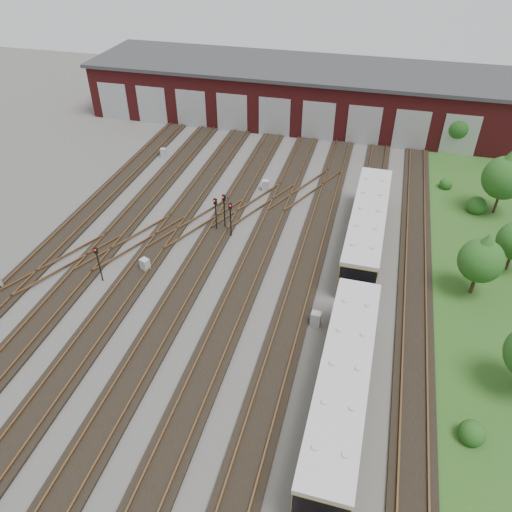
# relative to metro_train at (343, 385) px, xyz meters

# --- Properties ---
(ground) EXTENTS (120.00, 120.00, 0.00)m
(ground) POSITION_rel_metro_train_xyz_m (-10.00, 1.46, -1.85)
(ground) COLOR #4A4745
(ground) RESTS_ON ground
(track_network) EXTENTS (30.40, 70.00, 0.33)m
(track_network) POSITION_rel_metro_train_xyz_m (-10.17, 2.04, -1.74)
(track_network) COLOR black
(track_network) RESTS_ON ground
(maintenance_shed) EXTENTS (51.00, 12.50, 6.35)m
(maintenance_shed) POSITION_rel_metro_train_xyz_m (-10.01, 41.43, 1.35)
(maintenance_shed) COLOR #591617
(maintenance_shed) RESTS_ON ground
(grass_verge) EXTENTS (8.00, 55.00, 0.05)m
(grass_verge) POSITION_rel_metro_train_xyz_m (9.00, 11.46, -1.83)
(grass_verge) COLOR #224416
(grass_verge) RESTS_ON ground
(metro_train) EXTENTS (2.80, 46.40, 2.97)m
(metro_train) POSITION_rel_metro_train_xyz_m (0.00, 0.00, 0.00)
(metro_train) COLOR black
(metro_train) RESTS_ON ground
(signal_mast_0) EXTENTS (0.30, 0.29, 3.05)m
(signal_mast_0) POSITION_rel_metro_train_xyz_m (-12.16, 15.00, 0.12)
(signal_mast_0) COLOR black
(signal_mast_0) RESTS_ON ground
(signal_mast_1) EXTENTS (0.27, 0.26, 2.96)m
(signal_mast_1) POSITION_rel_metro_train_xyz_m (-18.15, 6.57, 0.05)
(signal_mast_1) COLOR black
(signal_mast_1) RESTS_ON ground
(signal_mast_2) EXTENTS (0.31, 0.30, 3.21)m
(signal_mast_2) POSITION_rel_metro_train_xyz_m (-11.58, 15.49, 0.22)
(signal_mast_2) COLOR black
(signal_mast_2) RESTS_ON ground
(signal_mast_3) EXTENTS (0.31, 0.30, 3.11)m
(signal_mast_3) POSITION_rel_metro_train_xyz_m (-10.76, 14.54, 0.16)
(signal_mast_3) COLOR black
(signal_mast_3) RESTS_ON ground
(relay_cabinet_1) EXTENTS (0.63, 0.56, 0.91)m
(relay_cabinet_1) POSITION_rel_metro_train_xyz_m (-22.12, 27.05, -1.39)
(relay_cabinet_1) COLOR #A2A5A7
(relay_cabinet_1) RESTS_ON ground
(relay_cabinet_2) EXTENTS (0.79, 0.74, 1.05)m
(relay_cabinet_2) POSITION_rel_metro_train_xyz_m (-15.60, 8.47, -1.33)
(relay_cabinet_2) COLOR #A2A5A7
(relay_cabinet_2) RESTS_ON ground
(relay_cabinet_3) EXTENTS (0.68, 0.59, 1.00)m
(relay_cabinet_3) POSITION_rel_metro_train_xyz_m (-9.88, 22.75, -1.35)
(relay_cabinet_3) COLOR #A2A5A7
(relay_cabinet_3) RESTS_ON ground
(relay_cabinet_4) EXTENTS (0.67, 0.57, 1.05)m
(relay_cabinet_4) POSITION_rel_metro_train_xyz_m (-2.33, 6.01, -1.33)
(relay_cabinet_4) COLOR #A2A5A7
(relay_cabinet_4) RESTS_ON ground
(tree_0) EXTENTS (2.96, 2.96, 4.91)m
(tree_0) POSITION_rel_metro_train_xyz_m (7.71, 36.46, 1.30)
(tree_0) COLOR #2F2015
(tree_0) RESTS_ON ground
(tree_2) EXTENTS (3.68, 3.68, 6.10)m
(tree_2) POSITION_rel_metro_train_xyz_m (10.61, 23.85, 2.07)
(tree_2) COLOR #2F2015
(tree_2) RESTS_ON ground
(tree_3) EXTENTS (3.06, 3.06, 5.07)m
(tree_3) POSITION_rel_metro_train_xyz_m (7.81, 11.99, 1.40)
(tree_3) COLOR #2F2015
(tree_3) RESTS_ON ground
(bush_0) EXTENTS (1.40, 1.40, 1.40)m
(bush_0) POSITION_rel_metro_train_xyz_m (6.87, -0.28, -1.15)
(bush_0) COLOR #164413
(bush_0) RESTS_ON ground
(bush_1) EXTENTS (1.21, 1.21, 1.21)m
(bush_1) POSITION_rel_metro_train_xyz_m (6.67, 27.49, -1.25)
(bush_1) COLOR #164413
(bush_1) RESTS_ON ground
(bush_2) EXTENTS (1.69, 1.69, 1.69)m
(bush_2) POSITION_rel_metro_train_xyz_m (9.06, 23.69, -1.01)
(bush_2) COLOR #164413
(bush_2) RESTS_ON ground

